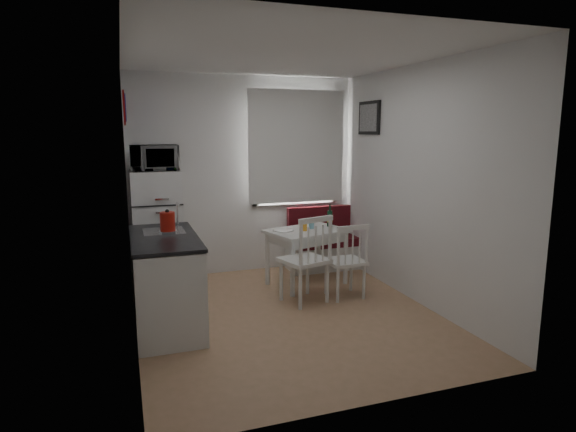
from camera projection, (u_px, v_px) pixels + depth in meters
name	position (u px, v px, depth m)	size (l,w,h in m)	color
floor	(288.00, 315.00, 4.99)	(3.00, 3.50, 0.02)	tan
ceiling	(288.00, 54.00, 4.53)	(3.00, 3.50, 0.02)	white
wall_back	(245.00, 176.00, 6.39)	(3.00, 0.02, 2.60)	white
wall_front	(375.00, 223.00, 3.13)	(3.00, 0.02, 2.60)	white
wall_left	(129.00, 198.00, 4.28)	(0.02, 3.50, 2.60)	white
wall_right	(418.00, 186.00, 5.24)	(0.02, 3.50, 2.60)	white
window	(295.00, 150.00, 6.53)	(1.22, 0.06, 1.47)	white
curtain	(297.00, 147.00, 6.46)	(1.35, 0.02, 1.50)	white
kitchen_counter	(166.00, 281.00, 4.67)	(0.62, 1.32, 1.16)	white
wall_sign	(125.00, 108.00, 5.49)	(0.40, 0.40, 0.03)	#1A2C9E
picture_frame	(369.00, 118.00, 6.13)	(0.04, 0.52, 0.42)	black
bench	(329.00, 248.00, 6.71)	(1.18, 0.45, 0.85)	white
dining_table	(307.00, 236.00, 5.91)	(1.07, 0.88, 0.69)	white
chair_left	(308.00, 250.00, 5.20)	(0.57, 0.56, 0.53)	white
chair_right	(349.00, 253.00, 5.39)	(0.42, 0.40, 0.47)	white
fridge	(157.00, 230.00, 5.79)	(0.57, 0.57, 1.43)	white
microwave	(154.00, 158.00, 5.59)	(0.54, 0.36, 0.30)	white
kettle	(168.00, 222.00, 4.69)	(0.17, 0.17, 0.23)	#B8190E
wine_bottle	(330.00, 215.00, 6.08)	(0.07, 0.07, 0.28)	#123820
drinking_glass_orange	(304.00, 226.00, 5.82)	(0.06, 0.06, 0.11)	#F5A428
drinking_glass_blue	(311.00, 224.00, 5.96)	(0.07, 0.07, 0.11)	#79BACE
plate	(283.00, 230.00, 5.82)	(0.26, 0.26, 0.02)	white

